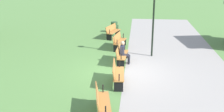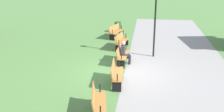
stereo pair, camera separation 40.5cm
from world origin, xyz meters
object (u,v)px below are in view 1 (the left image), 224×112
Objects in this scene: bench_4 at (102,102)px; lamp_post at (154,5)px; bench_1 at (119,41)px; bench_2 at (121,54)px; bench_0 at (113,31)px; bench_3 at (117,73)px; person_seated at (124,52)px; trash_bin at (114,27)px.

bench_4 is 0.42× the size of lamp_post.
bench_2 is (2.62, 0.32, 0.00)m from bench_1.
bench_0 and bench_3 have the same top height.
trash_bin is at bearing -167.30° from person_seated.
person_seated is (-2.57, 0.14, 0.17)m from bench_3.
person_seated is at bearing 9.23° from trash_bin.
trash_bin is at bearing -177.55° from bench_3.
bench_4 is 2.17× the size of trash_bin.
lamp_post is 6.57m from trash_bin.
bench_2 is 5.27m from bench_4.
bench_2 is (5.18, 0.95, 0.00)m from bench_0.
person_seated is at bearing 29.03° from bench_0.
bench_3 reaches higher than trash_bin.
lamp_post reaches higher than bench_4.
bench_0 is 1.00× the size of bench_4.
lamp_post reaches higher than trash_bin.
bench_2 is at bearing 176.53° from bench_3.
bench_0 is 7.87m from bench_3.
bench_2 reaches higher than trash_bin.
person_seated reaches higher than bench_1.
bench_3 is at bearing -22.57° from lamp_post.
bench_0 and bench_1 have the same top height.
bench_1 is (2.56, 0.63, 0.00)m from bench_0.
bench_2 is 2.64m from bench_3.
bench_1 and bench_3 have the same top height.
lamp_post is (-1.30, 1.64, 2.38)m from bench_2.
bench_2 is at bearing 17.31° from bench_1.
lamp_post is at bearing 135.86° from person_seated.
bench_2 is at bearing -112.51° from person_seated.
lamp_post reaches higher than bench_2.
bench_3 is at bearing 162.69° from bench_4.
person_seated reaches higher than bench_4.
bench_3 is at bearing 5.92° from trash_bin.
person_seated is 0.29× the size of lamp_post.
person_seated is at bearing 164.57° from bench_4.
bench_4 is (7.87, 0.00, 0.00)m from bench_1.
bench_2 is 1.00× the size of bench_3.
bench_0 is 5.23m from lamp_post.
bench_4 reaches higher than trash_bin.
bench_3 is at bearing 3.47° from bench_2.
bench_3 is 2.64m from bench_4.
trash_bin is at bearing -160.60° from bench_1.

